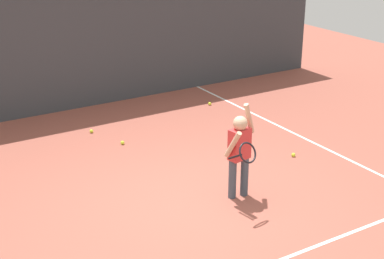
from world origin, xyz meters
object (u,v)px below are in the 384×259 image
tennis_player (240,150)px  tennis_ball_3 (210,104)px  tennis_ball_4 (122,143)px  tennis_ball_5 (293,155)px  tennis_ball_2 (91,131)px  tennis_ball_7 (239,144)px

tennis_player → tennis_ball_3: 4.03m
tennis_ball_4 → tennis_ball_5: bearing=-41.4°
tennis_ball_3 → tennis_ball_5: bearing=-94.6°
tennis_ball_3 → tennis_ball_5: same height
tennis_ball_2 → tennis_ball_7: bearing=-44.3°
tennis_ball_4 → tennis_ball_7: same height
tennis_ball_3 → tennis_ball_7: (-0.74, -2.07, 0.00)m
tennis_ball_3 → tennis_ball_4: 2.60m
tennis_ball_5 → tennis_ball_7: (-0.50, 0.82, 0.00)m
tennis_ball_4 → tennis_player: bearing=-76.8°
tennis_ball_2 → tennis_ball_3: 2.67m
tennis_ball_2 → tennis_ball_4: 0.82m
tennis_ball_2 → tennis_ball_4: same height
tennis_ball_2 → tennis_ball_4: (0.26, -0.78, 0.00)m
tennis_ball_2 → tennis_ball_4: bearing=-71.9°
tennis_player → tennis_ball_4: bearing=92.8°
tennis_ball_5 → tennis_player: bearing=-157.5°
tennis_ball_4 → tennis_ball_5: same height
tennis_ball_4 → tennis_ball_5: size_ratio=1.00×
tennis_ball_2 → tennis_ball_5: 3.64m
tennis_ball_2 → tennis_ball_3: size_ratio=1.00×
tennis_player → tennis_ball_7: size_ratio=20.46×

